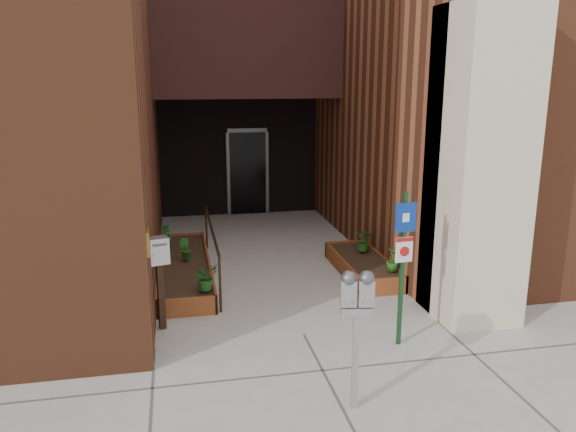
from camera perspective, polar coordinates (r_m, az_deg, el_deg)
ground at (r=7.88m, az=1.61°, el=-11.95°), size 80.00×80.00×0.00m
architecture at (r=13.96m, az=-5.87°, el=20.16°), size 20.00×14.60×10.00m
planter_left at (r=10.15m, az=-10.50°, el=-5.33°), size 0.90×3.60×0.30m
planter_right at (r=10.21m, az=7.60°, el=-5.11°), size 0.80×2.20×0.30m
handrail at (r=9.94m, az=-7.77°, el=-1.93°), size 0.04×3.34×0.90m
parking_meter at (r=5.83m, az=7.02°, el=-8.78°), size 0.36×0.19×1.54m
sign_post at (r=7.29m, az=11.64°, el=-3.68°), size 0.28×0.08×2.06m
payment_dropbox at (r=7.90m, az=-12.95°, el=-4.73°), size 0.30×0.25×1.33m
shrub_left_a at (r=8.62m, az=-8.37°, el=-6.12°), size 0.52×0.52×0.41m
shrub_left_b at (r=10.10m, az=-10.42°, el=-3.32°), size 0.29×0.29×0.37m
shrub_left_c at (r=11.04m, az=-12.27°, el=-1.82°), size 0.33×0.33×0.41m
shrub_left_d at (r=10.93m, az=-12.27°, el=-2.07°), size 0.28×0.28×0.38m
shrub_right_a at (r=9.51m, az=10.58°, el=-4.40°), size 0.26×0.26×0.38m
shrub_right_b at (r=10.67m, az=7.98°, el=-2.34°), size 0.27×0.27×0.36m
shrub_right_c at (r=10.48m, az=7.61°, el=-2.60°), size 0.46×0.46×0.37m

